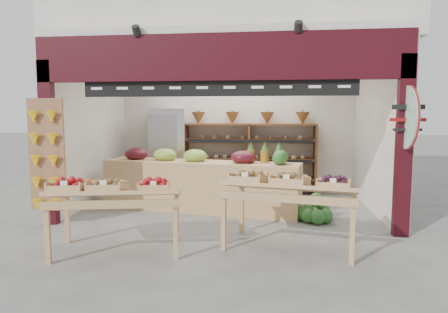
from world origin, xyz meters
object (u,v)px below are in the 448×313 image
back_shelving (249,145)px  refrigerator (167,151)px  mid_counter (200,184)px  display_table_left (109,190)px  cardboard_stack (176,191)px  display_table_right (286,184)px  watermelon_pile (314,212)px

back_shelving → refrigerator: size_ratio=1.56×
mid_counter → display_table_left: 2.50m
back_shelving → cardboard_stack: bearing=-140.7°
refrigerator → cardboard_stack: bearing=-81.7°
back_shelving → display_table_right: back_shelving is taller
back_shelving → watermelon_pile: (1.23, -2.36, -0.95)m
back_shelving → watermelon_pile: 2.83m
cardboard_stack → mid_counter: mid_counter is taller
mid_counter → display_table_right: 2.45m
mid_counter → refrigerator: bearing=123.0°
mid_counter → watermelon_pile: bearing=-15.6°
display_table_left → display_table_right: (2.31, 0.48, 0.04)m
display_table_right → watermelon_pile: (0.53, 1.30, -0.69)m
cardboard_stack → watermelon_pile: size_ratio=1.49×
refrigerator → display_table_right: (2.58, -3.49, -0.11)m
back_shelving → display_table_right: bearing=-79.1°
refrigerator → display_table_left: refrigerator is taller
mid_counter → watermelon_pile: (2.06, -0.57, -0.34)m
cardboard_stack → watermelon_pile: cardboard_stack is taller
refrigerator → display_table_left: (0.27, -3.97, -0.15)m
refrigerator → back_shelving: bearing=-10.7°
refrigerator → display_table_left: bearing=-101.9°
refrigerator → watermelon_pile: refrigerator is taller
watermelon_pile → back_shelving: bearing=117.6°
cardboard_stack → display_table_left: bearing=-93.4°
display_table_left → cardboard_stack: bearing=86.6°
refrigerator → display_table_left: size_ratio=1.07×
refrigerator → display_table_right: size_ratio=1.01×
back_shelving → mid_counter: size_ratio=0.80×
watermelon_pile → refrigerator: bearing=144.8°
display_table_left → back_shelving: bearing=68.8°
refrigerator → watermelon_pile: (3.11, -2.19, -0.80)m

